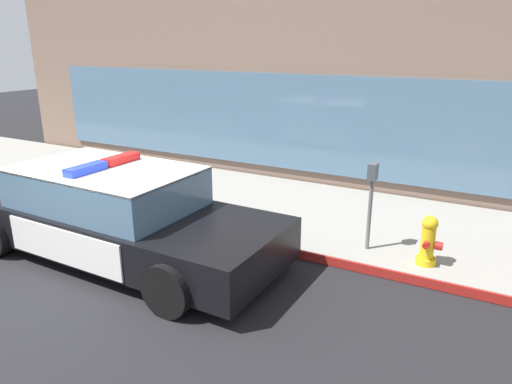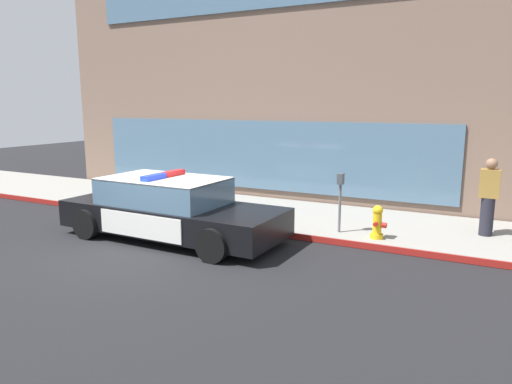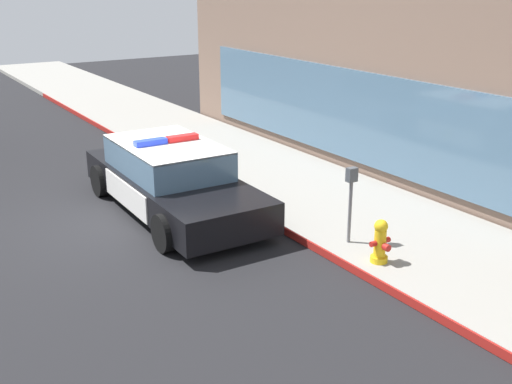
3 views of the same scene
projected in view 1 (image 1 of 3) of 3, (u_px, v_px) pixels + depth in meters
The scene contains 6 objects.
ground at pixel (75, 281), 6.49m from camera, with size 48.00×48.00×0.00m, color black.
sidewalk at pixel (223, 198), 9.67m from camera, with size 48.00×3.37×0.15m, color gray.
curb_red_paint at pixel (171, 225), 8.24m from camera, with size 28.80×0.04×0.14m, color maroon.
police_cruiser at pixel (116, 213), 7.09m from camera, with size 5.19×2.19×1.49m.
fire_hydrant at pixel (428, 241), 6.55m from camera, with size 0.34×0.39×0.73m.
parking_meter at pixel (371, 191), 6.87m from camera, with size 0.12×0.18×1.34m.
Camera 1 is at (4.97, -3.90, 3.18)m, focal length 32.87 mm.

